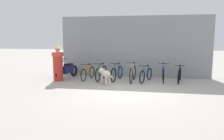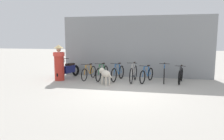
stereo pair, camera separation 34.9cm
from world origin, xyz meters
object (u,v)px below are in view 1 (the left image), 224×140
bicycle_0 (88,73)px  stray_dog (105,74)px  bicycle_2 (117,73)px  bicycle_4 (146,75)px  bicycle_5 (163,74)px  person_in_robes (58,63)px  bicycle_1 (101,73)px  motorcycle (67,70)px  bicycle_3 (133,74)px  bicycle_6 (179,75)px

bicycle_0 → stray_dog: 1.45m
bicycle_2 → bicycle_4: bicycle_2 is taller
stray_dog → bicycle_0: bearing=4.4°
bicycle_5 → person_in_robes: 5.00m
bicycle_1 → person_in_robes: 2.12m
motorcycle → bicycle_4: bearing=98.3°
bicycle_3 → bicycle_6: bearing=99.7°
bicycle_3 → person_in_robes: size_ratio=1.00×
stray_dog → person_in_robes: bearing=36.5°
bicycle_4 → motorcycle: 3.98m
bicycle_5 → bicycle_6: bearing=88.0°
bicycle_5 → person_in_robes: size_ratio=0.99×
bicycle_1 → person_in_robes: size_ratio=0.94×
bicycle_0 → motorcycle: motorcycle is taller
bicycle_6 → bicycle_3: bearing=-73.4°
bicycle_6 → bicycle_0: bearing=-77.9°
bicycle_2 → person_in_robes: bearing=-66.9°
bicycle_3 → bicycle_5: 1.43m
bicycle_3 → bicycle_5: bearing=104.4°
bicycle_1 → bicycle_2: bicycle_2 is taller
bicycle_2 → bicycle_3: 0.80m
bicycle_0 → bicycle_5: bearing=100.0°
bicycle_3 → bicycle_4: size_ratio=1.13×
bicycle_2 → bicycle_3: size_ratio=0.94×
bicycle_0 → bicycle_4: size_ratio=1.05×
bicycle_4 → bicycle_2: bearing=-76.1°
bicycle_5 → bicycle_1: bearing=-86.3°
bicycle_2 → stray_dog: 1.11m
bicycle_3 → motorcycle: bearing=-90.6°
bicycle_5 → bicycle_6: bicycle_5 is taller
bicycle_0 → bicycle_5: bicycle_5 is taller
bicycle_0 → motorcycle: size_ratio=0.84×
bicycle_2 → motorcycle: motorcycle is taller
bicycle_1 → person_in_robes: bearing=-68.0°
bicycle_0 → motorcycle: bearing=-90.0°
bicycle_1 → bicycle_4: 2.16m
bicycle_0 → person_in_robes: size_ratio=0.93×
bicycle_4 → bicycle_0: bearing=-72.5°
person_in_robes → bicycle_2: bearing=-146.7°
motorcycle → stray_dog: (2.20, -1.14, 0.07)m
bicycle_4 → bicycle_6: size_ratio=0.95×
person_in_robes → bicycle_1: bearing=-143.3°
motorcycle → stray_dog: motorcycle is taller
stray_dog → bicycle_6: bearing=-114.9°
bicycle_6 → stray_dog: bicycle_6 is taller
bicycle_4 → bicycle_5: (0.79, 0.20, 0.05)m
bicycle_5 → motorcycle: motorcycle is taller
bicycle_3 → bicycle_6: 2.15m
bicycle_1 → bicycle_5: (2.95, 0.11, 0.03)m
bicycle_1 → bicycle_6: bicycle_1 is taller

